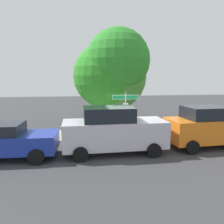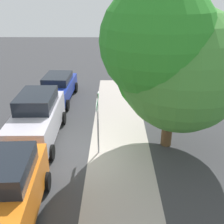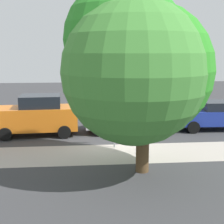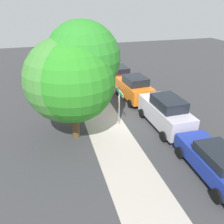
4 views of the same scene
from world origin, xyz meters
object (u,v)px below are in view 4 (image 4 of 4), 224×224
at_px(shade_tree, 72,76).
at_px(car_silver, 165,112).
at_px(car_red, 118,73).
at_px(car_orange, 134,88).
at_px(utility_shed, 55,65).
at_px(street_sign, 119,99).
at_px(car_blue, 215,161).

bearing_deg(shade_tree, car_silver, -97.58).
bearing_deg(car_red, car_orange, 175.32).
bearing_deg(utility_shed, car_silver, -153.38).
bearing_deg(car_orange, car_silver, -179.67).
relative_size(car_orange, car_red, 0.90).
xyz_separation_m(street_sign, car_red, (8.48, -2.57, -1.04)).
distance_m(shade_tree, car_silver, 6.32).
height_order(car_orange, car_red, car_orange).
height_order(car_silver, utility_shed, utility_shed).
bearing_deg(utility_shed, car_blue, -160.00).
bearing_deg(car_red, car_blue, 177.58).
height_order(shade_tree, utility_shed, shade_tree).
relative_size(car_orange, utility_shed, 1.25).
relative_size(car_red, utility_shed, 1.39).
height_order(car_orange, utility_shed, utility_shed).
relative_size(shade_tree, car_red, 1.44).
bearing_deg(car_blue, car_orange, 4.06).
bearing_deg(car_red, utility_shed, 62.04).
xyz_separation_m(shade_tree, car_blue, (-5.56, -5.73, -2.95)).
xyz_separation_m(shade_tree, car_orange, (4.05, -5.36, -2.74)).
distance_m(car_red, utility_shed, 6.59).
bearing_deg(car_silver, car_orange, 2.61).
distance_m(car_blue, utility_shed, 18.23).
xyz_separation_m(car_silver, car_orange, (4.81, 0.31, -0.05)).
height_order(street_sign, car_orange, street_sign).
bearing_deg(car_silver, car_blue, 179.59).
relative_size(shade_tree, car_silver, 1.43).
bearing_deg(car_red, shade_tree, 144.83).
height_order(car_blue, utility_shed, utility_shed).
relative_size(shade_tree, car_orange, 1.60).
relative_size(car_blue, utility_shed, 1.35).
distance_m(car_silver, car_red, 9.60).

